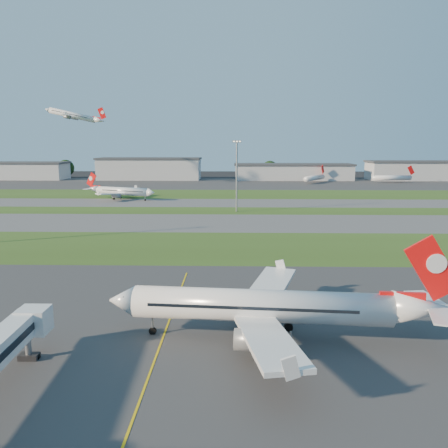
{
  "coord_description": "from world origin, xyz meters",
  "views": [
    {
      "loc": [
        14.01,
        -50.57,
        24.44
      ],
      "look_at": [
        11.84,
        44.53,
        7.0
      ],
      "focal_mm": 35.0,
      "sensor_mm": 36.0,
      "label": 1
    }
  ],
  "objects_px": {
    "mini_jet_near": "(315,178)",
    "mini_jet_far": "(392,178)",
    "airliner_parked": "(263,307)",
    "light_mast_centre": "(237,171)",
    "airliner_taxiing": "(122,191)"
  },
  "relations": [
    {
      "from": "airliner_taxiing",
      "to": "mini_jet_near",
      "type": "distance_m",
      "value": 133.96
    },
    {
      "from": "airliner_taxiing",
      "to": "mini_jet_near",
      "type": "bearing_deg",
      "value": -117.41
    },
    {
      "from": "mini_jet_far",
      "to": "light_mast_centre",
      "type": "bearing_deg",
      "value": -138.46
    },
    {
      "from": "airliner_parked",
      "to": "light_mast_centre",
      "type": "xyz_separation_m",
      "value": [
        -2.75,
        106.57,
        10.44
      ]
    },
    {
      "from": "mini_jet_far",
      "to": "airliner_parked",
      "type": "bearing_deg",
      "value": -122.38
    },
    {
      "from": "airliner_parked",
      "to": "light_mast_centre",
      "type": "distance_m",
      "value": 107.11
    },
    {
      "from": "mini_jet_near",
      "to": "mini_jet_far",
      "type": "height_order",
      "value": "same"
    },
    {
      "from": "mini_jet_far",
      "to": "light_mast_centre",
      "type": "relative_size",
      "value": 1.1
    },
    {
      "from": "airliner_parked",
      "to": "airliner_taxiing",
      "type": "relative_size",
      "value": 1.25
    },
    {
      "from": "airliner_parked",
      "to": "airliner_taxiing",
      "type": "height_order",
      "value": "airliner_parked"
    },
    {
      "from": "airliner_taxiing",
      "to": "mini_jet_near",
      "type": "height_order",
      "value": "airliner_taxiing"
    },
    {
      "from": "mini_jet_far",
      "to": "light_mast_centre",
      "type": "xyz_separation_m",
      "value": [
        -100.12,
        -123.56,
        11.53
      ]
    },
    {
      "from": "airliner_taxiing",
      "to": "mini_jet_near",
      "type": "relative_size",
      "value": 1.29
    },
    {
      "from": "airliner_parked",
      "to": "mini_jet_far",
      "type": "xyz_separation_m",
      "value": [
        97.37,
        230.12,
        -1.09
      ]
    },
    {
      "from": "mini_jet_near",
      "to": "airliner_parked",
      "type": "bearing_deg",
      "value": -157.87
    }
  ]
}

